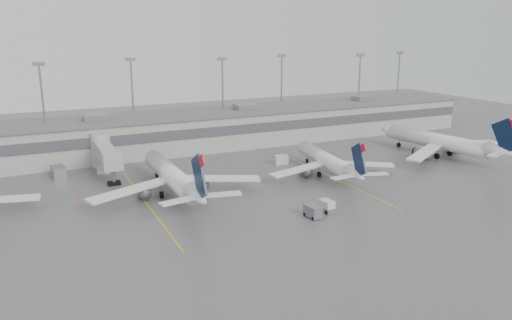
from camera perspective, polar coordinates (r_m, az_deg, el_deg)
name	(u,v)px	position (r m, az deg, el deg)	size (l,w,h in m)	color
ground	(320,240)	(67.60, 7.27, -9.01)	(260.00, 260.00, 0.00)	#4F4E51
terminal	(186,131)	(117.23, -7.96, 3.35)	(152.00, 17.00, 9.45)	#9C9C97
light_masts	(178,94)	(121.43, -8.91, 7.46)	(142.40, 8.00, 20.60)	gray
jet_bridge_right	(104,152)	(101.24, -16.97, 0.84)	(4.00, 17.20, 7.00)	#949799
stand_markings	(246,189)	(87.39, -1.15, -3.31)	(105.25, 40.00, 0.01)	#D6BD0C
jet_mid_left	(173,176)	(84.22, -9.43, -1.86)	(29.29, 32.80, 10.62)	white
jet_mid_right	(328,161)	(95.52, 8.22, -0.09)	(25.19, 28.41, 9.21)	white
jet_far_right	(442,142)	(115.59, 20.53, 1.98)	(29.59, 33.45, 10.89)	white
baggage_tug	(327,207)	(77.39, 8.07, -5.34)	(2.06, 2.96, 1.80)	silver
baggage_cart	(313,211)	(74.73, 6.51, -5.84)	(1.88, 2.96, 1.81)	slate
gse_uld_b	(104,169)	(100.74, -16.98, -1.03)	(2.26, 1.51, 1.60)	silver
gse_uld_c	(281,160)	(103.11, 2.92, 0.03)	(2.59, 1.72, 1.83)	silver
gse_loader	(58,172)	(100.47, -21.65, -1.29)	(2.25, 3.60, 2.25)	slate
cone_b	(78,196)	(87.93, -19.65, -3.86)	(0.42, 0.42, 0.67)	#F83705
cone_c	(308,167)	(100.12, 5.93, -0.81)	(0.45, 0.45, 0.71)	#F83705
cone_d	(457,146)	(126.25, 21.98, 1.46)	(0.48, 0.48, 0.77)	#F83705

